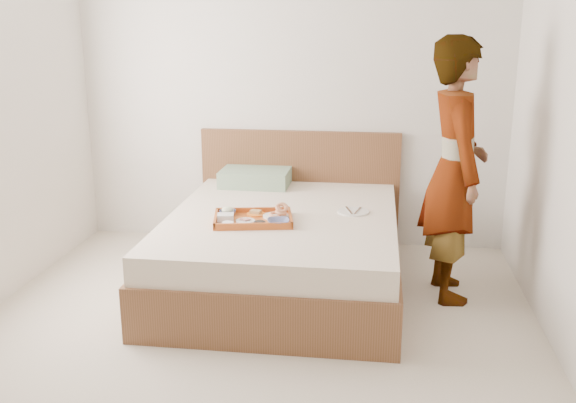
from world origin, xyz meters
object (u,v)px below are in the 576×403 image
(dinner_plate, at_px, (353,212))
(person, at_px, (455,171))
(tray, at_px, (253,218))
(bed, at_px, (283,250))

(dinner_plate, distance_m, person, 0.74)
(dinner_plate, xyz_separation_m, person, (0.66, -0.09, 0.33))
(person, bearing_deg, tray, 91.66)
(tray, height_order, dinner_plate, tray)
(bed, relative_size, tray, 3.90)
(dinner_plate, bearing_deg, tray, -154.82)
(bed, height_order, person, person)
(tray, distance_m, dinner_plate, 0.72)
(bed, xyz_separation_m, person, (1.14, 0.01, 0.61))
(person, bearing_deg, bed, 82.98)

